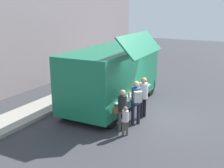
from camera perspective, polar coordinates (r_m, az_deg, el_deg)
The scene contains 8 objects.
ground_plane at distance 12.08m, azimuth 7.74°, elevation -6.56°, with size 60.00×60.00×0.00m, color #38383D.
curb_strip at distance 11.85m, azimuth -20.74°, elevation -7.52°, with size 28.00×1.60×0.15m, color #9E998E.
food_truck_main at distance 12.80m, azimuth 0.23°, elevation 1.93°, with size 6.07×3.35×3.50m.
trash_bin at distance 17.52m, azimuth -0.31°, elevation 2.26°, with size 0.60×0.60×0.97m, color #2E5D36.
customer_front_ordering at distance 11.52m, azimuth 6.47°, elevation -2.11°, with size 0.58×0.36×1.75m.
customer_mid_with_backpack at distance 10.81m, azimuth 5.03°, elevation -3.01°, with size 0.56×0.53×1.77m.
customer_rear_waiting at distance 10.28m, azimuth 2.08°, elevation -4.72°, with size 0.45×0.47×1.61m.
child_near_queue at distance 10.00m, azimuth 2.77°, elevation -7.11°, with size 0.23×0.23×1.11m.
Camera 1 is at (-10.51, -3.86, 4.52)m, focal length 44.18 mm.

